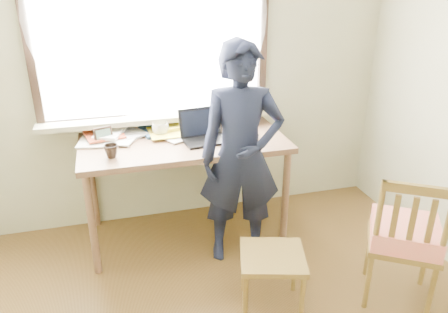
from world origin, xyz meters
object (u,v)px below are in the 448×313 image
object	(u,v)px
side_chair	(405,235)
person	(241,156)
mug_dark	(111,151)
work_chair	(272,263)
laptop	(204,133)
mug_white	(160,129)
desk	(184,150)

from	to	relation	value
side_chair	person	world-z (taller)	person
mug_dark	person	world-z (taller)	person
mug_dark	work_chair	size ratio (longest dim) A/B	0.20
laptop	side_chair	size ratio (longest dim) A/B	0.40
laptop	person	xyz separation A→B (m)	(0.19, -0.35, -0.07)
mug_white	desk	bearing A→B (deg)	-43.39
desk	laptop	size ratio (longest dim) A/B	4.23
mug_white	laptop	bearing A→B (deg)	-30.33
mug_white	mug_dark	xyz separation A→B (m)	(-0.38, -0.34, -0.01)
laptop	mug_white	bearing A→B (deg)	149.67
laptop	mug_dark	xyz separation A→B (m)	(-0.69, -0.16, -0.01)
work_chair	side_chair	world-z (taller)	side_chair
mug_white	side_chair	xyz separation A→B (m)	(1.34, -1.27, -0.40)
work_chair	side_chair	distance (m)	0.85
desk	side_chair	size ratio (longest dim) A/B	1.68
mug_dark	work_chair	bearing A→B (deg)	-41.75
desk	mug_dark	xyz separation A→B (m)	(-0.54, -0.19, 0.13)
work_chair	side_chair	xyz separation A→B (m)	(0.83, -0.14, 0.14)
desk	side_chair	bearing A→B (deg)	-43.53
laptop	person	distance (m)	0.40
desk	person	world-z (taller)	person
person	side_chair	bearing A→B (deg)	-31.24
desk	work_chair	world-z (taller)	desk
mug_white	work_chair	size ratio (longest dim) A/B	0.27
mug_dark	person	size ratio (longest dim) A/B	0.06
mug_dark	work_chair	world-z (taller)	mug_dark
side_chair	mug_dark	bearing A→B (deg)	151.59
desk	mug_dark	bearing A→B (deg)	-160.07
laptop	person	world-z (taller)	person
laptop	work_chair	bearing A→B (deg)	-77.87
work_chair	person	world-z (taller)	person
laptop	person	bearing A→B (deg)	-61.32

